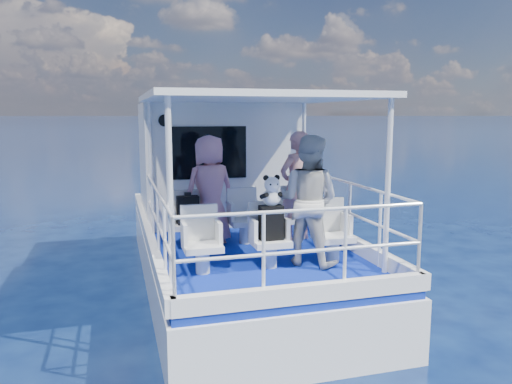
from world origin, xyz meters
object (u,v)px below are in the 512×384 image
backpack_center (271,223)px  panda (271,191)px  passenger_stbd_aft (309,200)px  passenger_port_fwd (210,190)px

backpack_center → panda: size_ratio=1.14×
backpack_center → panda: (0.00, 0.00, 0.42)m
passenger_stbd_aft → panda: 0.56m
passenger_port_fwd → passenger_stbd_aft: size_ratio=0.97×
passenger_stbd_aft → backpack_center: bearing=49.3°
panda → passenger_port_fwd: bearing=110.2°
passenger_port_fwd → backpack_center: (0.53, -1.46, -0.24)m
passenger_port_fwd → panda: (0.54, -1.46, 0.18)m
passenger_port_fwd → panda: 1.56m
backpack_center → panda: 0.42m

